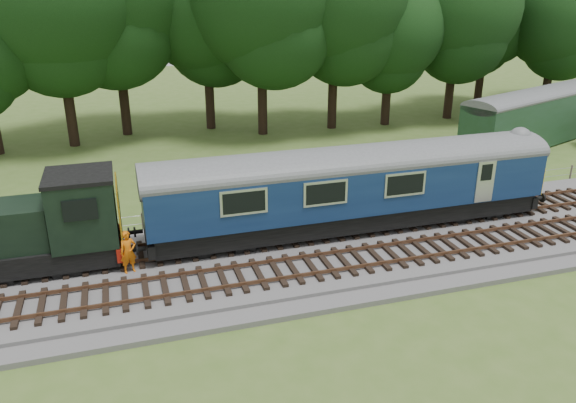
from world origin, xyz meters
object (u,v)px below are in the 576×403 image
object	(u,v)px
worker	(128,252)
dmu_railcar	(353,181)
parked_coach	(540,113)
shunter_loco	(9,234)

from	to	relation	value
worker	dmu_railcar	bearing A→B (deg)	-8.26
parked_coach	shunter_loco	bearing A→B (deg)	176.93
dmu_railcar	shunter_loco	size ratio (longest dim) A/B	2.02
shunter_loco	worker	size ratio (longest dim) A/B	5.24
shunter_loco	parked_coach	distance (m)	34.37
worker	shunter_loco	bearing A→B (deg)	147.57
worker	parked_coach	distance (m)	30.87
dmu_railcar	shunter_loco	world-z (taller)	dmu_railcar
dmu_railcar	worker	distance (m)	9.91
shunter_loco	dmu_railcar	bearing A→B (deg)	-0.00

